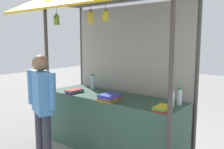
% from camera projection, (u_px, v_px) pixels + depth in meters
% --- Properties ---
extents(stall_counter, '(2.35, 0.74, 0.91)m').
position_uv_depth(stall_counter, '(112.00, 123.00, 3.97)').
color(stall_counter, '#385B4C').
rests_on(stall_counter, ground).
extents(stall_structure, '(2.55, 1.59, 2.82)m').
position_uv_depth(stall_structure, '(117.00, 46.00, 3.88)').
color(stall_structure, '#4C4742').
rests_on(stall_structure, ground).
extents(water_bottle_front_right, '(0.07, 0.07, 0.24)m').
position_uv_depth(water_bottle_front_right, '(179.00, 97.00, 3.36)').
color(water_bottle_front_right, silver).
rests_on(water_bottle_front_right, stall_counter).
extents(water_bottle_center, '(0.08, 0.08, 0.27)m').
position_uv_depth(water_bottle_center, '(93.00, 82.00, 4.48)').
color(water_bottle_center, silver).
rests_on(water_bottle_center, stall_counter).
extents(water_bottle_far_left, '(0.07, 0.07, 0.24)m').
position_uv_depth(water_bottle_far_left, '(172.00, 98.00, 3.28)').
color(water_bottle_far_left, silver).
rests_on(water_bottle_far_left, stall_counter).
extents(magazine_stack_back_left, '(0.27, 0.33, 0.10)m').
position_uv_depth(magazine_stack_back_left, '(109.00, 97.00, 3.62)').
color(magazine_stack_back_left, yellow).
rests_on(magazine_stack_back_left, stall_counter).
extents(magazine_stack_front_left, '(0.20, 0.32, 0.05)m').
position_uv_depth(magazine_stack_front_left, '(74.00, 91.00, 4.15)').
color(magazine_stack_front_left, black).
rests_on(magazine_stack_front_left, stall_counter).
extents(magazine_stack_rear_center, '(0.23, 0.29, 0.06)m').
position_uv_depth(magazine_stack_rear_center, '(163.00, 108.00, 3.10)').
color(magazine_stack_rear_center, red).
rests_on(magazine_stack_rear_center, stall_counter).
extents(banana_bunch_inner_right, '(0.11, 0.11, 0.31)m').
position_uv_depth(banana_bunch_inner_right, '(57.00, 20.00, 3.83)').
color(banana_bunch_inner_right, '#332D23').
extents(banana_bunch_leftmost, '(0.11, 0.11, 0.31)m').
position_uv_depth(banana_bunch_leftmost, '(91.00, 17.00, 3.37)').
color(banana_bunch_leftmost, '#332D23').
extents(banana_bunch_rightmost, '(0.09, 0.09, 0.29)m').
position_uv_depth(banana_bunch_rightmost, '(106.00, 16.00, 3.20)').
color(banana_bunch_rightmost, '#332D23').
extents(vendor_person, '(0.61, 0.34, 1.60)m').
position_uv_depth(vendor_person, '(42.00, 99.00, 3.50)').
color(vendor_person, '#383842').
rests_on(vendor_person, ground).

